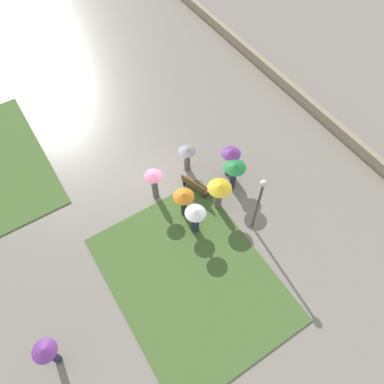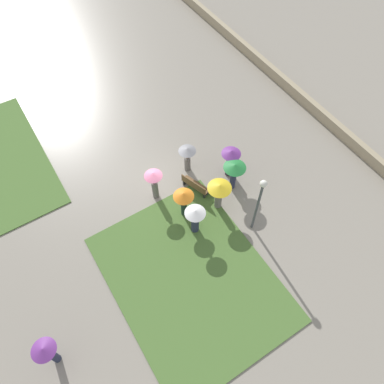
{
  "view_description": "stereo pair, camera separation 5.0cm",
  "coord_description": "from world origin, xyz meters",
  "views": [
    {
      "loc": [
        -10.43,
        4.74,
        16.31
      ],
      "look_at": [
        -1.61,
        -0.89,
        0.63
      ],
      "focal_mm": 35.0,
      "sensor_mm": 36.0,
      "label": 1
    },
    {
      "loc": [
        -10.46,
        4.7,
        16.31
      ],
      "look_at": [
        -1.61,
        -0.89,
        0.63
      ],
      "focal_mm": 35.0,
      "sensor_mm": 36.0,
      "label": 2
    }
  ],
  "objects": [
    {
      "name": "ground_plane",
      "position": [
        0.0,
        0.0,
        0.0
      ],
      "size": [
        90.0,
        90.0,
        0.0
      ],
      "primitive_type": "plane",
      "color": "gray"
    },
    {
      "name": "lawn_patch_near",
      "position": [
        -5.22,
        1.45,
        0.03
      ],
      "size": [
        8.73,
        6.67,
        0.06
      ],
      "color": "#4C7033",
      "rests_on": "ground_plane"
    },
    {
      "name": "parapet_wall",
      "position": [
        0.0,
        -10.49,
        0.34
      ],
      "size": [
        45.0,
        0.35,
        0.69
      ],
      "color": "tan",
      "rests_on": "ground_plane"
    },
    {
      "name": "park_bench",
      "position": [
        -1.25,
        -1.29,
        0.46
      ],
      "size": [
        1.59,
        0.91,
        0.9
      ],
      "rotation": [
        0.0,
        0.0,
        0.34
      ],
      "color": "brown",
      "rests_on": "ground_plane"
    },
    {
      "name": "lamp_post",
      "position": [
        -4.56,
        -2.51,
        2.52
      ],
      "size": [
        0.32,
        0.32,
        3.85
      ],
      "color": "#474C51",
      "rests_on": "ground_plane"
    },
    {
      "name": "crowd_person_pink",
      "position": [
        -0.45,
        0.6,
        1.37
      ],
      "size": [
        0.91,
        0.91,
        2.0
      ],
      "rotation": [
        0.0,
        0.0,
        6.18
      ],
      "color": "slate",
      "rests_on": "ground_plane"
    },
    {
      "name": "crowd_person_green",
      "position": [
        -2.08,
        -3.08,
        1.42
      ],
      "size": [
        1.14,
        1.14,
        1.87
      ],
      "rotation": [
        0.0,
        0.0,
        3.17
      ],
      "color": "#282D47",
      "rests_on": "ground_plane"
    },
    {
      "name": "crowd_person_purple",
      "position": [
        -1.29,
        -3.43,
        1.26
      ],
      "size": [
        1.01,
        1.01,
        1.9
      ],
      "rotation": [
        0.0,
        0.0,
        3.37
      ],
      "color": "#2D2333",
      "rests_on": "ground_plane"
    },
    {
      "name": "crowd_person_white",
      "position": [
        -3.22,
        -0.04,
        1.25
      ],
      "size": [
        0.99,
        0.99,
        1.85
      ],
      "rotation": [
        0.0,
        0.0,
        0.67
      ],
      "color": "#282D47",
      "rests_on": "ground_plane"
    },
    {
      "name": "crowd_person_grey",
      "position": [
        0.16,
        -1.71,
        1.19
      ],
      "size": [
        0.92,
        0.92,
        1.73
      ],
      "rotation": [
        0.0,
        0.0,
        3.72
      ],
      "color": "slate",
      "rests_on": "ground_plane"
    },
    {
      "name": "crowd_person_orange",
      "position": [
        -2.15,
        -0.07,
        1.4
      ],
      "size": [
        1.01,
        1.01,
        1.86
      ],
      "rotation": [
        0.0,
        0.0,
        0.17
      ],
      "color": "#1E3328",
      "rests_on": "ground_plane"
    },
    {
      "name": "crowd_person_yellow",
      "position": [
        -2.68,
        -1.76,
        1.39
      ],
      "size": [
        1.18,
        1.18,
        1.87
      ],
      "rotation": [
        0.0,
        0.0,
        2.42
      ],
      "color": "slate",
      "rests_on": "ground_plane"
    },
    {
      "name": "lone_walker_mid_plaza",
      "position": [
        -5.21,
        7.81,
        1.34
      ],
      "size": [
        0.95,
        0.95,
        1.91
      ],
      "rotation": [
        0.0,
        0.0,
        3.34
      ],
      "color": "#282D47",
      "rests_on": "ground_plane"
    }
  ]
}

